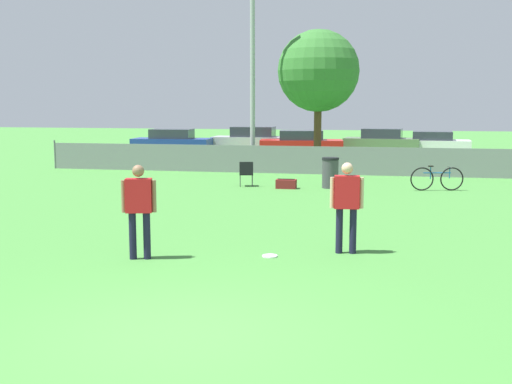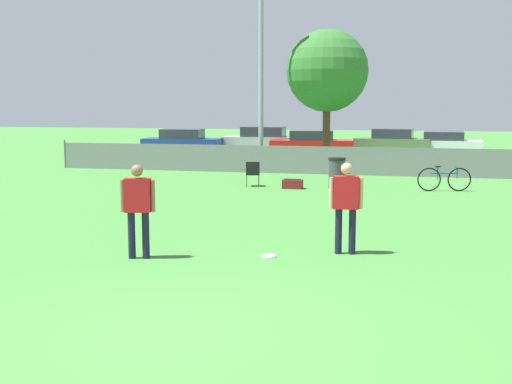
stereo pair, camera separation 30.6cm
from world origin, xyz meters
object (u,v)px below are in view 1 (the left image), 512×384
at_px(gear_bag_sideline, 286,184).
at_px(player_defender_red, 347,200).
at_px(parked_car_blue, 172,142).
at_px(parked_car_white, 432,143).
at_px(player_thrower_red, 139,204).
at_px(bicycle_sideline, 437,179).
at_px(frisbee_disc, 270,256).
at_px(folding_chair_sideline, 246,172).
at_px(parked_car_olive, 382,142).
at_px(parked_car_silver, 253,141).
at_px(tree_near_pole, 318,71).
at_px(light_pole, 253,45).
at_px(parked_car_red, 301,144).
at_px(trash_bin, 330,173).

bearing_deg(gear_bag_sideline, player_defender_red, -74.00).
distance_m(parked_car_blue, parked_car_white, 14.11).
height_order(player_defender_red, parked_car_blue, player_defender_red).
bearing_deg(player_thrower_red, bicycle_sideline, 46.73).
xyz_separation_m(frisbee_disc, gear_bag_sideline, (-1.19, 9.40, 0.13)).
bearing_deg(parked_car_blue, gear_bag_sideline, -60.05).
height_order(player_defender_red, folding_chair_sideline, player_defender_red).
bearing_deg(player_defender_red, parked_car_olive, 83.98).
height_order(parked_car_blue, parked_car_silver, parked_car_silver).
height_order(tree_near_pole, parked_car_olive, tree_near_pole).
bearing_deg(light_pole, folding_chair_sideline, -80.33).
height_order(parked_car_red, parked_car_olive, parked_car_olive).
relative_size(player_thrower_red, bicycle_sideline, 1.01).
xyz_separation_m(bicycle_sideline, gear_bag_sideline, (-4.81, -0.46, -0.24)).
height_order(folding_chair_sideline, parked_car_blue, parked_car_blue).
xyz_separation_m(tree_near_pole, trash_bin, (1.13, -6.30, -3.60)).
distance_m(parked_car_red, parked_car_olive, 4.75).
xyz_separation_m(tree_near_pole, folding_chair_sideline, (-1.67, -6.49, -3.63)).
bearing_deg(parked_car_silver, trash_bin, -69.36).
bearing_deg(gear_bag_sideline, parked_car_blue, 123.38).
distance_m(folding_chair_sideline, gear_bag_sideline, 1.45).
bearing_deg(player_thrower_red, folding_chair_sideline, 77.78).
distance_m(tree_near_pole, parked_car_silver, 9.61).
bearing_deg(parked_car_silver, parked_car_white, 3.15).
distance_m(player_defender_red, parked_car_white, 24.23).
bearing_deg(player_thrower_red, tree_near_pole, 71.36).
bearing_deg(light_pole, parked_car_blue, 129.65).
height_order(light_pole, parked_car_blue, light_pole).
relative_size(tree_near_pole, parked_car_blue, 1.36).
bearing_deg(tree_near_pole, gear_bag_sideline, -92.36).
bearing_deg(trash_bin, player_defender_red, -83.02).
bearing_deg(parked_car_blue, light_pole, -53.78).
height_order(light_pole, player_defender_red, light_pole).
relative_size(light_pole, frisbee_disc, 30.64).
bearing_deg(parked_car_red, light_pole, -105.52).
distance_m(folding_chair_sideline, bicycle_sideline, 6.20).
bearing_deg(frisbee_disc, tree_near_pole, 93.26).
height_order(light_pole, parked_car_olive, light_pole).
xyz_separation_m(player_defender_red, frisbee_disc, (-1.34, -0.56, -0.98)).
bearing_deg(trash_bin, player_thrower_red, -103.27).
bearing_deg(player_defender_red, parked_car_red, 94.73).
bearing_deg(parked_car_silver, bicycle_sideline, -58.34).
bearing_deg(gear_bag_sideline, light_pole, 113.06).
bearing_deg(parked_car_blue, player_defender_red, -66.61).
bearing_deg(tree_near_pole, player_thrower_red, -94.56).
xyz_separation_m(player_thrower_red, parked_car_silver, (-3.13, 24.53, -0.30)).
bearing_deg(trash_bin, frisbee_disc, -91.22).
bearing_deg(trash_bin, folding_chair_sideline, -176.13).
xyz_separation_m(light_pole, gear_bag_sideline, (2.26, -5.31, -4.98)).
xyz_separation_m(player_defender_red, bicycle_sideline, (2.27, 9.30, -0.61)).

